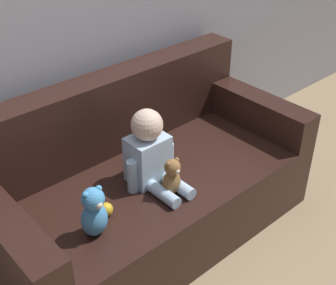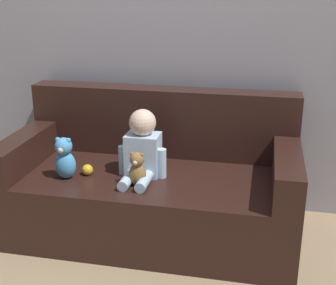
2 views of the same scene
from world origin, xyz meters
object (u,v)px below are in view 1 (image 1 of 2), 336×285
Objects in this scene: teddy_bear_brown at (172,177)px; plush_toy_side at (94,212)px; person_baby at (150,153)px; couch at (144,184)px; toy_ball at (106,209)px.

plush_toy_side reaches higher than teddy_bear_brown.
teddy_bear_brown is at bearing -1.74° from plush_toy_side.
teddy_bear_brown is at bearing -86.25° from person_baby.
person_baby is (-0.04, -0.11, 0.28)m from couch.
plush_toy_side is at bearing 178.26° from teddy_bear_brown.
couch is 4.35× the size of person_baby.
couch is at bearing 83.66° from teddy_bear_brown.
couch is 0.31m from person_baby.
toy_ball is at bearing 34.09° from plush_toy_side.
couch is 6.87× the size of plush_toy_side.
person_baby is 1.98× the size of teddy_bear_brown.
person_baby reaches higher than plush_toy_side.
person_baby is 0.17m from teddy_bear_brown.
couch is 8.59× the size of teddy_bear_brown.
person_baby is 6.07× the size of toy_ball.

